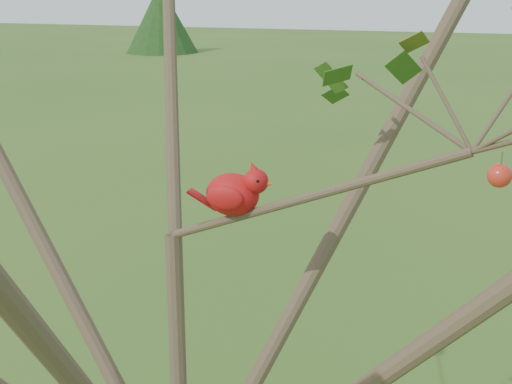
# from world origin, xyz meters

# --- Properties ---
(crabapple_tree) EXTENTS (2.35, 2.05, 2.95)m
(crabapple_tree) POSITION_xyz_m (0.03, -0.02, 2.12)
(crabapple_tree) COLOR #3C2C20
(crabapple_tree) RESTS_ON ground
(cardinal) EXTENTS (0.18, 0.10, 0.13)m
(cardinal) POSITION_xyz_m (0.10, 0.09, 2.07)
(cardinal) COLOR red
(cardinal) RESTS_ON ground
(distant_trees) EXTENTS (39.51, 11.48, 3.48)m
(distant_trees) POSITION_xyz_m (-0.73, 23.24, 1.49)
(distant_trees) COLOR #3C2C20
(distant_trees) RESTS_ON ground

